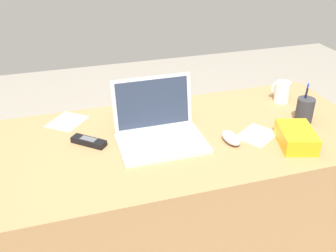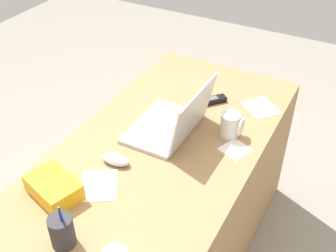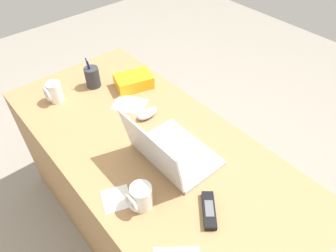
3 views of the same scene
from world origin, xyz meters
name	(u,v)px [view 1 (image 1 of 3)]	position (x,y,z in m)	size (l,w,h in m)	color
desk	(187,202)	(0.00, 0.00, 0.37)	(1.57, 0.75, 0.74)	#A87C4F
laptop	(159,130)	(-0.14, 0.00, 0.79)	(0.35, 0.28, 0.24)	silver
computer_mouse	(231,138)	(0.14, -0.10, 0.76)	(0.06, 0.12, 0.04)	silver
coffee_mug_white	(282,92)	(0.55, 0.18, 0.79)	(0.08, 0.08, 0.11)	white
coffee_mug_tall	(125,109)	(-0.23, 0.22, 0.79)	(0.08, 0.09, 0.10)	white
cordless_phone	(89,141)	(-0.42, 0.05, 0.75)	(0.14, 0.13, 0.03)	black
pen_holder	(305,110)	(0.53, -0.04, 0.80)	(0.08, 0.08, 0.18)	#333338
snack_bag	(296,137)	(0.39, -0.20, 0.77)	(0.13, 0.19, 0.07)	#F2AD19
paper_note_near_laptop	(257,135)	(0.27, -0.09, 0.74)	(0.16, 0.13, 0.00)	white
paper_note_left	(140,111)	(-0.15, 0.27, 0.74)	(0.11, 0.10, 0.00)	white
paper_note_right	(67,122)	(-0.49, 0.27, 0.74)	(0.13, 0.16, 0.00)	white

